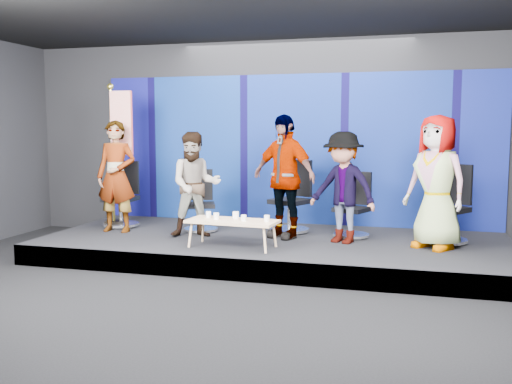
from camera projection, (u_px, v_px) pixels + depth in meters
ground at (221, 306)px, 6.38m from camera, size 10.00×10.00×0.00m
room_walls at (219, 86)px, 6.10m from camera, size 10.02×8.02×3.51m
riser at (274, 247)px, 8.75m from camera, size 7.00×3.00×0.30m
backdrop at (293, 149)px, 9.98m from camera, size 7.00×0.08×2.60m
chair_a at (122, 205)px, 9.74m from camera, size 0.65×0.65×1.11m
panelist_a at (116, 176)px, 9.18m from camera, size 0.67×0.46×1.80m
chair_b at (201, 211)px, 9.29m from camera, size 0.73×0.73×1.00m
panelist_b at (195, 185)px, 8.74m from camera, size 0.96×0.86×1.62m
chair_c at (292, 208)px, 9.21m from camera, size 0.86×0.86×1.16m
panelist_c at (284, 176)px, 8.67m from camera, size 1.19×0.86×1.88m
chair_d at (353, 216)px, 8.79m from camera, size 0.74×0.74×1.00m
panelist_d at (343, 188)px, 8.29m from camera, size 1.20×0.96×1.63m
chair_e at (448, 217)px, 8.35m from camera, size 0.90×0.90×1.15m
panelist_e at (436, 182)px, 7.89m from camera, size 1.08×1.00×1.86m
coffee_table at (232, 222)px, 8.01m from camera, size 1.31×0.64×0.39m
mug_a at (208, 214)px, 8.23m from camera, size 0.07×0.07×0.09m
mug_b at (216, 216)px, 8.05m from camera, size 0.08×0.08×0.09m
mug_c at (236, 215)px, 8.11m from camera, size 0.09×0.09×0.10m
mug_d at (244, 218)px, 7.90m from camera, size 0.07×0.07×0.09m
mug_e at (267, 218)px, 7.86m from camera, size 0.08×0.08×0.09m
flag_stand at (118, 152)px, 9.54m from camera, size 0.55×0.32×2.41m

